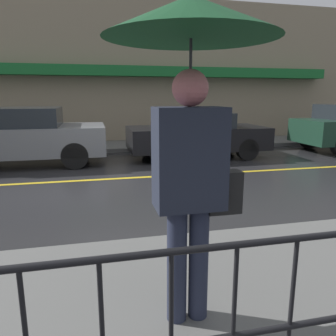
# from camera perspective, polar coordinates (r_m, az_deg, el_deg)

# --- Properties ---
(ground_plane) EXTENTS (80.00, 80.00, 0.00)m
(ground_plane) POSITION_cam_1_polar(r_m,az_deg,el_deg) (7.13, -7.39, -1.78)
(ground_plane) COLOR #262628
(sidewalk_near) EXTENTS (28.00, 2.44, 0.12)m
(sidewalk_near) POSITION_cam_1_polar(r_m,az_deg,el_deg) (2.92, 2.40, -22.52)
(sidewalk_near) COLOR #60605E
(sidewalk_near) RESTS_ON ground_plane
(sidewalk_far) EXTENTS (28.00, 2.00, 0.12)m
(sidewalk_far) POSITION_cam_1_polar(r_m,az_deg,el_deg) (11.39, -9.60, 3.78)
(sidewalk_far) COLOR #60605E
(sidewalk_far) RESTS_ON ground_plane
(lane_marking) EXTENTS (25.20, 0.12, 0.01)m
(lane_marking) POSITION_cam_1_polar(r_m,az_deg,el_deg) (7.13, -7.39, -1.75)
(lane_marking) COLOR gold
(lane_marking) RESTS_ON ground_plane
(building_storefront) EXTENTS (28.00, 0.85, 5.19)m
(building_storefront) POSITION_cam_1_polar(r_m,az_deg,el_deg) (12.42, -10.38, 16.18)
(building_storefront) COLOR gray
(building_storefront) RESTS_ON ground_plane
(railing_foreground) EXTENTS (12.00, 0.04, 0.93)m
(railing_foreground) POSITION_cam_1_polar(r_m,az_deg,el_deg) (1.80, 11.47, -22.52)
(railing_foreground) COLOR black
(railing_foreground) RESTS_ON sidewalk_near
(pedestrian) EXTENTS (1.11, 1.11, 2.21)m
(pedestrian) POSITION_cam_1_polar(r_m,az_deg,el_deg) (2.16, 4.06, 16.07)
(pedestrian) COLOR #23283D
(pedestrian) RESTS_ON sidewalk_near
(car_grey) EXTENTS (3.96, 1.92, 1.45)m
(car_grey) POSITION_cam_1_polar(r_m,az_deg,el_deg) (9.17, -23.76, 5.20)
(car_grey) COLOR slate
(car_grey) RESTS_ON ground_plane
(car_black) EXTENTS (3.92, 1.76, 1.29)m
(car_black) POSITION_cam_1_polar(r_m,az_deg,el_deg) (9.47, 4.84, 5.89)
(car_black) COLOR black
(car_black) RESTS_ON ground_plane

